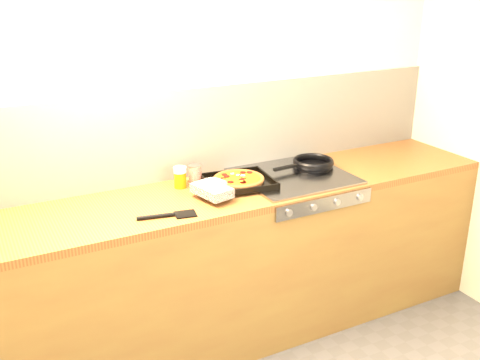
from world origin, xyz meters
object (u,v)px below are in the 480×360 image
tomato_can (195,174)px  frying_pan (312,163)px  juice_glass (180,177)px  pizza_on_tray (231,182)px

tomato_can → frying_pan: bearing=-8.9°
tomato_can → juice_glass: size_ratio=0.89×
frying_pan → tomato_can: 0.71m
pizza_on_tray → tomato_can: 0.22m
pizza_on_tray → tomato_can: (-0.13, 0.18, 0.01)m
pizza_on_tray → juice_glass: bearing=146.5°
pizza_on_tray → frying_pan: bearing=7.0°
pizza_on_tray → juice_glass: juice_glass is taller
pizza_on_tray → frying_pan: 0.57m
tomato_can → juice_glass: 0.10m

